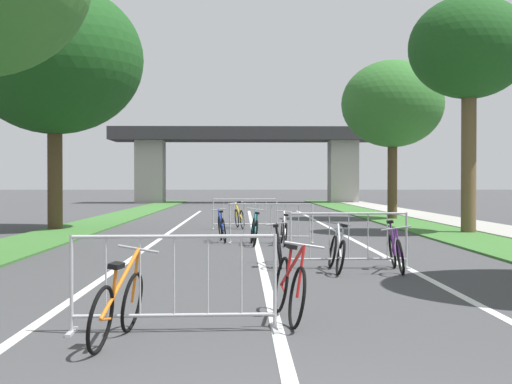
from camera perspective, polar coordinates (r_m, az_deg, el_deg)
The scene contains 23 objects.
grass_verge_left at distance 29.87m, azimuth -12.00°, elevation -2.28°, with size 2.14×62.73×0.05m, color #386B2D.
grass_verge_right at distance 30.02m, azimuth 11.19°, elevation -2.26°, with size 2.14×62.73×0.05m, color #386B2D.
sidewalk_path_right at distance 30.54m, azimuth 15.06°, elevation -2.19°, with size 2.08×62.73×0.08m, color #9E9B93.
lane_stripe_center at distance 21.83m, azimuth -0.11°, elevation -3.44°, with size 0.14×36.29×0.01m, color silver.
lane_stripe_right_lane at distance 22.05m, azimuth 6.98°, elevation -3.40°, with size 0.14×36.29×0.01m, color silver.
lane_stripe_left_lane at distance 21.95m, azimuth -7.24°, elevation -3.42°, with size 0.14×36.29×0.01m, color silver.
overpass_bridge at distance 55.53m, azimuth -0.73°, elevation 3.53°, with size 21.03×4.20×5.83m.
tree_left_cypress_far at distance 25.24m, azimuth -15.84°, elevation 10.17°, with size 5.94×5.94×8.28m.
tree_right_oak_mid at distance 23.64m, azimuth 16.70°, elevation 10.86°, with size 3.77×3.77×7.44m.
tree_right_maple_mid at distance 31.46m, azimuth 10.88°, elevation 6.91°, with size 4.41×4.41×6.87m.
crowd_barrier_nearest at distance 7.76m, azimuth -6.58°, elevation -7.33°, with size 2.25×0.53×1.05m.
crowd_barrier_second at distance 13.41m, azimuth 7.44°, elevation -3.90°, with size 2.25×0.49×1.05m.
crowd_barrier_third at distance 18.83m, azimuth 1.22°, elevation -2.55°, with size 2.26×0.57×1.05m.
crowd_barrier_fourth at distance 24.37m, azimuth -0.89°, elevation -1.79°, with size 2.26×0.56×1.05m.
bicycle_silver_0 at distance 12.93m, azimuth 6.50°, elevation -4.82°, with size 0.46×1.69×0.89m.
bicycle_black_1 at distance 13.72m, azimuth 1.86°, elevation -4.51°, with size 0.44×1.60×0.83m.
bicycle_white_2 at distance 18.31m, azimuth 2.25°, elevation -3.16°, with size 0.42×1.67×0.88m.
bicycle_yellow_3 at distance 24.90m, azimuth -1.35°, elevation -2.06°, with size 0.62×1.64×0.95m.
bicycle_blue_4 at distance 19.31m, azimuth -2.76°, elevation -2.89°, with size 0.49×1.68×0.89m.
bicycle_orange_5 at distance 7.35m, azimuth -11.01°, elevation -8.97°, with size 0.56×1.64×0.95m.
bicycle_purple_6 at distance 13.13m, azimuth 11.14°, elevation -4.72°, with size 0.52×1.69×0.92m.
bicycle_teal_7 at distance 18.34m, azimuth -0.13°, elevation -3.10°, with size 0.44×1.68×0.94m.
bicycle_red_8 at distance 8.36m, azimuth 2.67°, elevation -7.64°, with size 0.54×1.71×0.97m.
Camera 1 is at (-0.39, -3.63, 1.61)m, focal length 49.94 mm.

